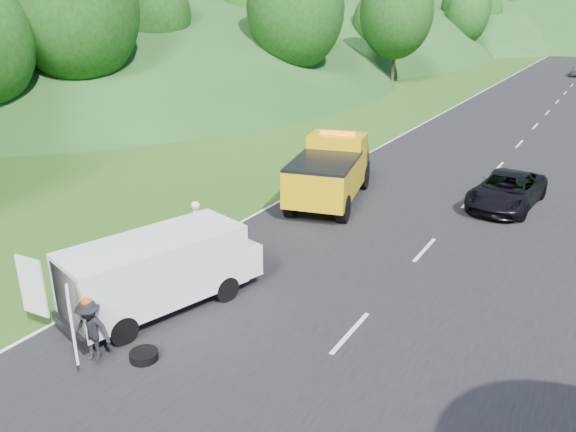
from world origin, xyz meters
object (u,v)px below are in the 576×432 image
Objects in this scene: passing_suv at (504,206)px; suitcase at (175,243)px; child at (206,260)px; white_van at (161,269)px; worker at (94,359)px; spare_tire at (144,360)px; woman at (199,248)px; tow_truck at (331,171)px.

suitcase is at bearing -125.69° from passing_suv.
passing_suv is (7.40, 10.47, 0.00)m from child.
white_van is 1.29× the size of passing_suv.
child is 5.81m from worker.
white_van is 2.72m from spare_tire.
worker is (0.24, -2.67, -1.20)m from white_van.
passing_suv is at bearing 71.66° from spare_tire.
woman is 6.65m from worker.
child is at bearing -120.71° from passing_suv.
tow_truck reaches higher than spare_tire.
passing_suv is at bearing 48.89° from worker.
child is 0.67× the size of worker.
passing_suv is (8.19, 9.82, 0.00)m from woman.
woman is 1.09× the size of worker.
worker is (0.35, -13.04, -1.36)m from tow_truck.
spare_tire is at bearing -21.68° from child.
spare_tire is (2.24, -5.09, 0.00)m from child.
worker is at bearing -150.35° from spare_tire.
passing_suv is (6.44, 13.49, -1.20)m from white_van.
worker is 2.29× the size of spare_tire.
passing_suv reaches higher than suitcase.
child is (0.79, -0.66, 0.00)m from woman.
spare_tire is at bearing 176.29° from woman.
white_van reaches higher than passing_suv.
tow_truck reaches higher than child.
tow_truck is at bearing 71.40° from worker.
tow_truck reaches higher than passing_suv.
white_van is 6.21× the size of child.
white_van is at bearing 173.97° from woman.
woman reaches higher than passing_suv.
suitcase is (-2.57, 5.79, 0.28)m from worker.
white_van is 3.81× the size of woman.
woman is 0.85m from suitcase.
passing_suv reaches higher than child.
spare_tire is 0.14× the size of passing_suv.
white_van is 15.00m from passing_suv.
white_van is 4.15× the size of worker.
tow_truck is at bearing 72.94° from suitcase.
tow_truck is 1.06× the size of white_van.
tow_truck is 12.60m from spare_tire.
suitcase is (-2.23, -7.25, -1.07)m from tow_truck.
tow_truck is 12.08× the size of suitcase.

